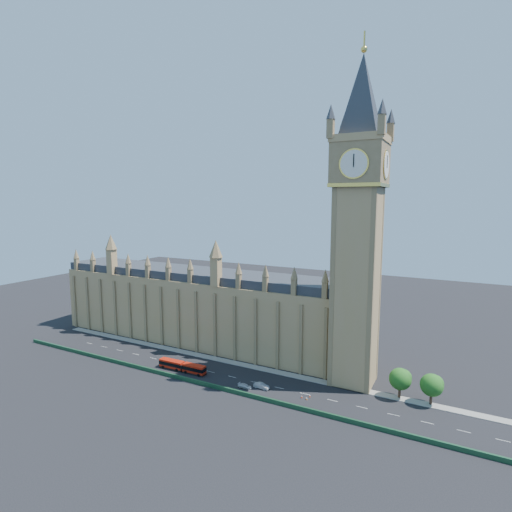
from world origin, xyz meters
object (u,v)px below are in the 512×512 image
at_px(car_grey, 261,386).
at_px(red_bus, 182,366).
at_px(car_white, 245,386).
at_px(car_silver, 261,386).

bearing_deg(car_grey, red_bus, 91.12).
distance_m(red_bus, car_grey, 27.76).
bearing_deg(red_bus, car_white, -4.07).
relative_size(car_silver, car_white, 1.13).
xyz_separation_m(red_bus, car_white, (23.65, -1.12, -0.90)).
height_order(car_grey, car_silver, car_silver).
bearing_deg(car_silver, car_grey, 63.72).
relative_size(red_bus, car_grey, 4.50).
bearing_deg(car_grey, car_silver, -120.90).
bearing_deg(car_white, car_silver, -63.20).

